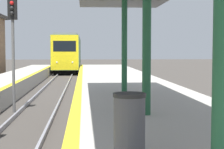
% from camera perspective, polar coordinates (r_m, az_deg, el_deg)
% --- Properties ---
extents(train, '(2.80, 21.61, 4.33)m').
position_cam_1_polar(train, '(47.90, -6.59, 3.29)').
color(train, black).
rests_on(train, ground).
extents(signal_mid, '(0.36, 0.31, 4.69)m').
position_cam_1_polar(signal_mid, '(15.75, -14.89, 6.19)').
color(signal_mid, '#595959').
rests_on(signal_mid, ground).
extents(trash_bin, '(0.52, 0.52, 1.01)m').
position_cam_1_polar(trash_bin, '(5.90, 2.66, -7.68)').
color(trash_bin, '#4C4C51').
rests_on(trash_bin, platform_right).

